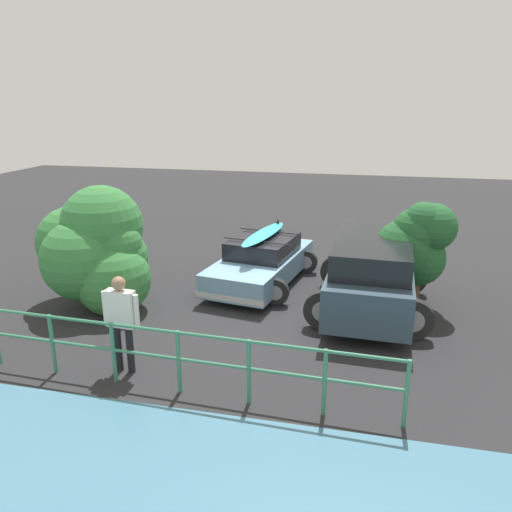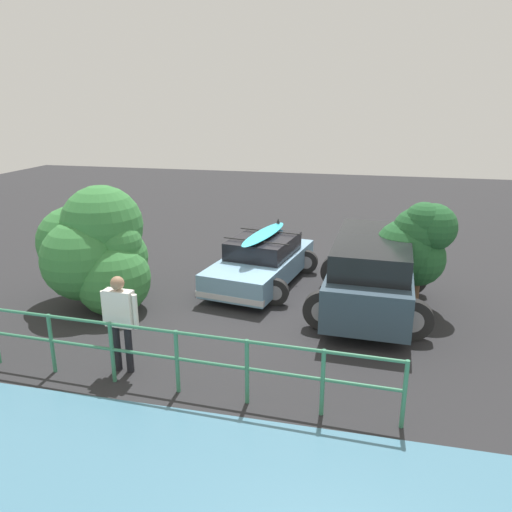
% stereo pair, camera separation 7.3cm
% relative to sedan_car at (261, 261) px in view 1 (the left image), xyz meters
% --- Properties ---
extents(ground_plane, '(44.00, 44.00, 0.02)m').
position_rel_sedan_car_xyz_m(ground_plane, '(-0.51, 0.78, -0.61)').
color(ground_plane, '#28282B').
rests_on(ground_plane, ground).
extents(sedan_car, '(2.82, 4.33, 1.52)m').
position_rel_sedan_car_xyz_m(sedan_car, '(0.00, 0.00, 0.00)').
color(sedan_car, '#729EBC').
rests_on(sedan_car, ground).
extents(suv_car, '(2.81, 4.62, 1.78)m').
position_rel_sedan_car_xyz_m(suv_car, '(-2.88, 1.21, 0.33)').
color(suv_car, '#334756').
rests_on(suv_car, ground).
extents(person_bystander, '(0.71, 0.24, 1.84)m').
position_rel_sedan_car_xyz_m(person_bystander, '(1.46, 5.09, 0.50)').
color(person_bystander, black).
rests_on(person_bystander, ground).
extents(railing_fence, '(8.63, 0.42, 1.14)m').
position_rel_sedan_car_xyz_m(railing_fence, '(0.85, 5.50, 0.13)').
color(railing_fence, '#387F5B').
rests_on(railing_fence, ground).
extents(bush_near_left, '(2.95, 2.44, 2.96)m').
position_rel_sedan_car_xyz_m(bush_near_left, '(3.47, 2.36, 0.76)').
color(bush_near_left, brown).
rests_on(bush_near_left, ground).
extents(bush_near_right, '(1.82, 1.44, 2.59)m').
position_rel_sedan_car_xyz_m(bush_near_right, '(-3.82, 0.88, 0.93)').
color(bush_near_right, brown).
rests_on(bush_near_right, ground).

